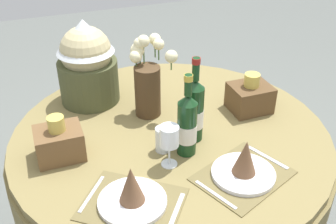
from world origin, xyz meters
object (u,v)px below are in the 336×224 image
at_px(dining_table, 171,156).
at_px(wine_bottle_left, 194,110).
at_px(place_setting_right, 244,166).
at_px(woven_basket_side_left, 59,142).
at_px(woven_basket_side_right, 250,96).
at_px(wine_glass_left, 169,137).
at_px(wine_bottle_centre, 187,125).
at_px(gift_tub_back_left, 87,59).
at_px(tumbler_near_left, 163,139).
at_px(flower_vase, 148,80).
at_px(place_setting_left, 132,194).

bearing_deg(dining_table, wine_bottle_left, -46.59).
xyz_separation_m(place_setting_right, woven_basket_side_left, (-0.62, 0.36, 0.02)).
relative_size(place_setting_right, woven_basket_side_right, 2.22).
bearing_deg(woven_basket_side_left, woven_basket_side_right, 3.46).
bearing_deg(woven_basket_side_left, wine_glass_left, -27.18).
xyz_separation_m(place_setting_right, wine_glass_left, (-0.24, 0.16, 0.08)).
relative_size(wine_bottle_left, woven_basket_side_right, 2.00).
relative_size(wine_bottle_centre, gift_tub_back_left, 0.85).
bearing_deg(place_setting_right, woven_basket_side_right, 57.92).
distance_m(tumbler_near_left, woven_basket_side_left, 0.41).
relative_size(wine_bottle_centre, woven_basket_side_left, 1.89).
xyz_separation_m(tumbler_near_left, woven_basket_side_right, (0.49, 0.16, 0.02)).
bearing_deg(wine_bottle_left, woven_basket_side_left, 172.87).
bearing_deg(flower_vase, woven_basket_side_right, -17.21).
relative_size(dining_table, gift_tub_back_left, 3.43).
bearing_deg(gift_tub_back_left, wine_bottle_centre, -63.20).
xyz_separation_m(place_setting_right, gift_tub_back_left, (-0.42, 0.76, 0.17)).
bearing_deg(woven_basket_side_left, tumbler_near_left, -14.66).
xyz_separation_m(dining_table, wine_bottle_centre, (0.01, -0.16, 0.27)).
distance_m(wine_bottle_centre, woven_basket_side_right, 0.45).
distance_m(dining_table, place_setting_right, 0.44).
distance_m(dining_table, wine_bottle_centre, 0.31).
distance_m(wine_bottle_left, woven_basket_side_left, 0.55).
relative_size(place_setting_left, wine_glass_left, 2.43).
bearing_deg(wine_bottle_centre, gift_tub_back_left, 116.80).
height_order(place_setting_right, wine_glass_left, wine_glass_left).
xyz_separation_m(flower_vase, tumbler_near_left, (-0.04, -0.30, -0.12)).
distance_m(place_setting_left, flower_vase, 0.61).
height_order(flower_vase, gift_tub_back_left, gift_tub_back_left).
bearing_deg(place_setting_left, wine_bottle_centre, 35.94).
bearing_deg(wine_bottle_left, place_setting_left, -140.72).
bearing_deg(tumbler_near_left, gift_tub_back_left, 110.91).
relative_size(dining_table, wine_bottle_left, 3.77).
height_order(flower_vase, woven_basket_side_right, flower_vase).
xyz_separation_m(wine_glass_left, woven_basket_side_right, (0.50, 0.25, -0.06)).
bearing_deg(tumbler_near_left, woven_basket_side_right, 17.82).
bearing_deg(place_setting_right, dining_table, 112.46).
relative_size(tumbler_near_left, woven_basket_side_right, 0.57).
relative_size(wine_glass_left, woven_basket_side_left, 0.95).
height_order(flower_vase, tumbler_near_left, flower_vase).
height_order(woven_basket_side_left, woven_basket_side_right, same).
height_order(place_setting_left, gift_tub_back_left, gift_tub_back_left).
relative_size(dining_table, woven_basket_side_left, 7.58).
relative_size(place_setting_right, wine_bottle_centre, 1.18).
xyz_separation_m(flower_vase, wine_bottle_left, (0.11, -0.26, -0.03)).
relative_size(place_setting_left, wine_bottle_centre, 1.22).
bearing_deg(wine_bottle_left, woven_basket_side_right, 19.81).
height_order(wine_glass_left, tumbler_near_left, wine_glass_left).
bearing_deg(woven_basket_side_right, flower_vase, 162.79).
xyz_separation_m(place_setting_left, tumbler_near_left, (0.20, 0.25, 0.01)).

